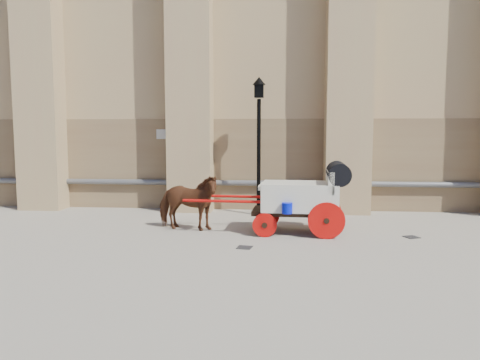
{
  "coord_description": "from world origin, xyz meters",
  "views": [
    {
      "loc": [
        1.84,
        -11.37,
        2.59
      ],
      "look_at": [
        0.86,
        0.56,
        1.34
      ],
      "focal_mm": 35.0,
      "sensor_mm": 36.0,
      "label": 1
    }
  ],
  "objects": [
    {
      "name": "drain_grate_far",
      "position": [
        5.12,
        0.21,
        0.01
      ],
      "size": [
        0.42,
        0.42,
        0.01
      ],
      "primitive_type": "cube",
      "rotation": [
        0.0,
        0.0,
        0.41
      ],
      "color": "black",
      "rests_on": "ground"
    },
    {
      "name": "carriage",
      "position": [
        2.54,
        0.5,
        0.98
      ],
      "size": [
        4.22,
        1.52,
        1.82
      ],
      "rotation": [
        0.0,
        0.0,
        -0.05
      ],
      "color": "black",
      "rests_on": "ground"
    },
    {
      "name": "street_lamp",
      "position": [
        1.24,
        3.02,
        2.27
      ],
      "size": [
        0.4,
        0.4,
        4.24
      ],
      "color": "black",
      "rests_on": "ground"
    },
    {
      "name": "drain_grate_near",
      "position": [
        1.1,
        -1.16,
        0.01
      ],
      "size": [
        0.37,
        0.37,
        0.01
      ],
      "primitive_type": "cube",
      "rotation": [
        0.0,
        0.0,
        -0.19
      ],
      "color": "black",
      "rests_on": "ground"
    },
    {
      "name": "ground",
      "position": [
        0.0,
        0.0,
        0.0
      ],
      "size": [
        90.0,
        90.0,
        0.0
      ],
      "primitive_type": "plane",
      "color": "gray",
      "rests_on": "ground"
    },
    {
      "name": "horse",
      "position": [
        -0.53,
        0.6,
        0.74
      ],
      "size": [
        1.87,
        1.1,
        1.48
      ],
      "primitive_type": "imported",
      "rotation": [
        0.0,
        0.0,
        1.39
      ],
      "color": "#5D2F18",
      "rests_on": "ground"
    }
  ]
}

